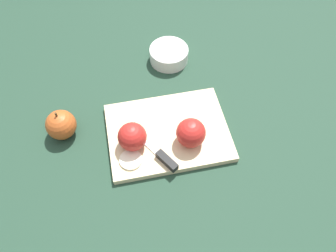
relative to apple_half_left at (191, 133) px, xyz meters
name	(u,v)px	position (x,y,z in m)	size (l,w,h in m)	color
ground_plane	(168,134)	(0.04, -0.05, -0.05)	(4.00, 4.00, 0.00)	#1E3828
cutting_board	(168,132)	(0.04, -0.05, -0.04)	(0.33, 0.26, 0.02)	#D1B789
apple_half_left	(191,133)	(0.00, 0.00, 0.00)	(0.07, 0.07, 0.07)	red
apple_half_right	(132,137)	(0.13, -0.04, 0.00)	(0.07, 0.07, 0.07)	red
knife	(163,157)	(0.08, 0.02, -0.03)	(0.08, 0.16, 0.02)	silver
apple_slice	(131,160)	(0.15, 0.00, -0.03)	(0.05, 0.05, 0.01)	#EFE5C6
apple_whole	(61,125)	(0.29, -0.14, -0.02)	(0.07, 0.07, 0.09)	#AD4C1E
bowl	(169,54)	(-0.05, -0.29, -0.03)	(0.11, 0.11, 0.04)	silver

